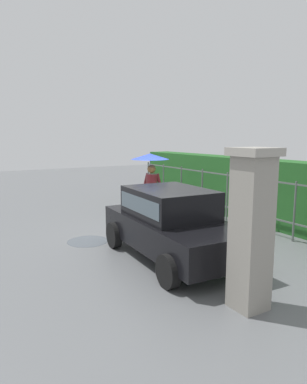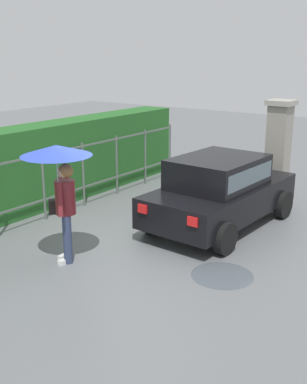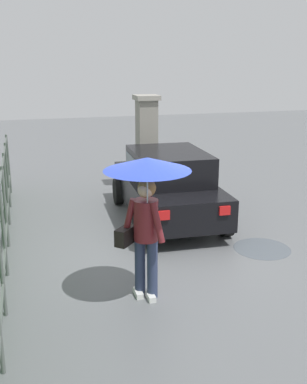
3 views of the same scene
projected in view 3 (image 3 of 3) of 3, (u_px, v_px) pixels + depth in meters
ground_plane at (164, 253)px, 7.97m from camera, size 40.00×40.00×0.00m
car at (167, 182)px, 9.47m from camera, size 3.80×2.00×1.48m
pedestrian at (146, 192)px, 6.02m from camera, size 1.16×1.16×2.05m
gate_pillar at (147, 142)px, 11.68m from camera, size 0.60×0.60×2.42m
fence_section at (3, 226)px, 6.90m from camera, size 9.69×0.05×1.50m
puddle_near at (262, 248)px, 8.15m from camera, size 1.02×1.02×0.00m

